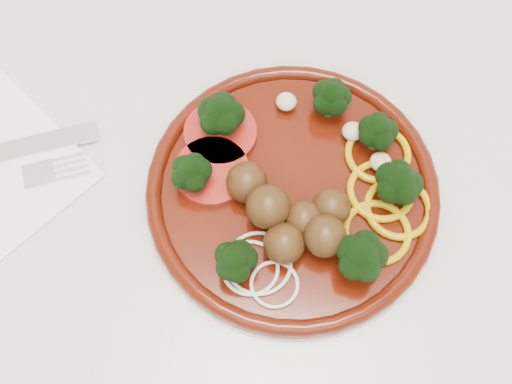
# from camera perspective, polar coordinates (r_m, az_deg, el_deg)

# --- Properties ---
(counter) EXTENTS (2.40, 0.60, 0.90)m
(counter) POSITION_cam_1_polar(r_m,az_deg,el_deg) (1.00, 11.95, -11.64)
(counter) COLOR silver
(counter) RESTS_ON ground
(plate) EXTENTS (0.25, 0.25, 0.05)m
(plate) POSITION_cam_1_polar(r_m,az_deg,el_deg) (0.54, 3.52, 0.24)
(plate) COLOR #3D0D05
(plate) RESTS_ON counter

